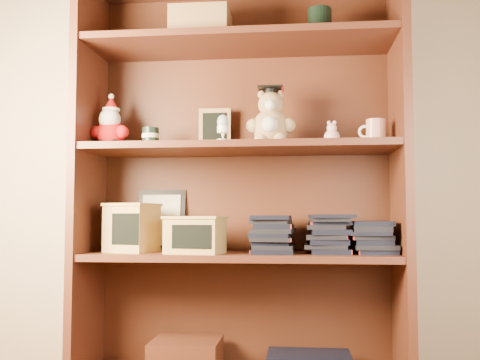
{
  "coord_description": "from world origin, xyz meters",
  "views": [
    {
      "loc": [
        0.18,
        -0.77,
        0.68
      ],
      "look_at": [
        -0.04,
        1.3,
        0.82
      ],
      "focal_mm": 42.0,
      "sensor_mm": 36.0,
      "label": 1
    }
  ],
  "objects_px": {
    "teacher_mug": "(375,132)",
    "grad_teddy_bear": "(271,122)",
    "treats_box": "(132,227)",
    "bookcase": "(241,192)"
  },
  "relations": [
    {
      "from": "teacher_mug",
      "to": "grad_teddy_bear",
      "type": "bearing_deg",
      "value": -178.99
    },
    {
      "from": "grad_teddy_bear",
      "to": "teacher_mug",
      "type": "bearing_deg",
      "value": 1.01
    },
    {
      "from": "treats_box",
      "to": "teacher_mug",
      "type": "bearing_deg",
      "value": 0.05
    },
    {
      "from": "bookcase",
      "to": "teacher_mug",
      "type": "distance_m",
      "value": 0.55
    },
    {
      "from": "treats_box",
      "to": "grad_teddy_bear",
      "type": "bearing_deg",
      "value": -0.65
    },
    {
      "from": "teacher_mug",
      "to": "treats_box",
      "type": "xyz_separation_m",
      "value": [
        -0.91,
        -0.0,
        -0.35
      ]
    },
    {
      "from": "bookcase",
      "to": "grad_teddy_bear",
      "type": "distance_m",
      "value": 0.29
    },
    {
      "from": "bookcase",
      "to": "treats_box",
      "type": "bearing_deg",
      "value": -172.83
    },
    {
      "from": "bookcase",
      "to": "teacher_mug",
      "type": "height_order",
      "value": "bookcase"
    },
    {
      "from": "teacher_mug",
      "to": "treats_box",
      "type": "distance_m",
      "value": 0.97
    }
  ]
}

